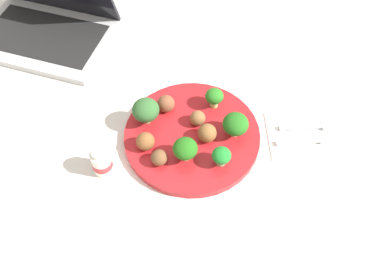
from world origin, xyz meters
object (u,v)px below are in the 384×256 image
(broccoli_floret_front_left, at_px, (221,156))
(broccoli_floret_center, at_px, (185,149))
(broccoli_floret_near_rim, at_px, (214,97))
(yogurt_bottle, at_px, (102,162))
(fork, at_px, (311,126))
(meatball_mid_left, at_px, (145,141))
(meatball_center, at_px, (207,133))
(broccoli_floret_front_right, at_px, (236,124))
(meatball_back_left, at_px, (166,104))
(laptop, at_px, (46,22))
(broccoli_floret_mid_left, at_px, (146,110))
(meatball_back_right, at_px, (159,158))
(meatball_front_right, at_px, (198,118))
(plate, at_px, (192,136))
(napkin, at_px, (309,135))
(knife, at_px, (314,140))

(broccoli_floret_front_left, bearing_deg, broccoli_floret_center, 162.23)
(broccoli_floret_near_rim, bearing_deg, broccoli_floret_front_left, -94.67)
(yogurt_bottle, bearing_deg, fork, 5.14)
(broccoli_floret_front_left, bearing_deg, meatball_mid_left, 157.05)
(broccoli_floret_center, bearing_deg, meatball_mid_left, 152.71)
(meatball_center, bearing_deg, broccoli_floret_front_right, 2.46)
(broccoli_floret_front_left, distance_m, meatball_back_left, 0.17)
(yogurt_bottle, distance_m, laptop, 0.44)
(broccoli_floret_center, height_order, broccoli_floret_mid_left, broccoli_floret_mid_left)
(broccoli_floret_front_right, height_order, meatball_back_right, broccoli_floret_front_right)
(meatball_front_right, height_order, meatball_center, meatball_center)
(meatball_center, distance_m, laptop, 0.51)
(plate, relative_size, broccoli_floret_front_left, 6.58)
(meatball_center, bearing_deg, meatball_back_right, -157.37)
(plate, bearing_deg, broccoli_floret_front_right, -9.17)
(fork, relative_size, yogurt_bottle, 1.84)
(plate, distance_m, yogurt_bottle, 0.19)
(meatball_center, height_order, yogurt_bottle, yogurt_bottle)
(broccoli_floret_mid_left, height_order, yogurt_bottle, broccoli_floret_mid_left)
(broccoli_floret_near_rim, height_order, napkin, broccoli_floret_near_rim)
(broccoli_floret_near_rim, distance_m, yogurt_bottle, 0.27)
(broccoli_floret_near_rim, height_order, meatball_mid_left, broccoli_floret_near_rim)
(plate, xyz_separation_m, meatball_center, (0.03, -0.02, 0.03))
(broccoli_floret_front_right, bearing_deg, meatball_back_left, 146.72)
(plate, relative_size, yogurt_bottle, 4.26)
(meatball_mid_left, distance_m, napkin, 0.34)
(meatball_back_left, height_order, knife, meatball_back_left)
(plate, relative_size, meatball_mid_left, 7.50)
(broccoli_floret_front_left, height_order, meatball_front_right, broccoli_floret_front_left)
(meatball_back_right, bearing_deg, yogurt_bottle, 175.83)
(plate, xyz_separation_m, meatball_mid_left, (-0.10, -0.02, 0.03))
(meatball_front_right, relative_size, yogurt_bottle, 0.50)
(broccoli_floret_front_left, relative_size, meatball_front_right, 1.31)
(meatball_back_left, relative_size, yogurt_bottle, 0.57)
(fork, xyz_separation_m, knife, (-0.00, -0.04, -0.00))
(plate, height_order, laptop, laptop)
(meatball_center, xyz_separation_m, fork, (0.22, 0.01, -0.03))
(broccoli_floret_center, bearing_deg, meatball_back_left, 100.43)
(meatball_front_right, bearing_deg, broccoli_floret_near_rim, 44.61)
(plate, bearing_deg, broccoli_floret_center, -110.75)
(plate, height_order, broccoli_floret_center, broccoli_floret_center)
(meatball_center, bearing_deg, yogurt_bottle, -170.86)
(yogurt_bottle, relative_size, laptop, 0.17)
(laptop, bearing_deg, broccoli_floret_center, -56.06)
(meatball_center, relative_size, knife, 0.27)
(plate, relative_size, knife, 1.92)
(plate, relative_size, fork, 2.32)
(broccoli_floret_mid_left, distance_m, meatball_front_right, 0.11)
(meatball_back_left, xyz_separation_m, fork, (0.30, -0.08, -0.03))
(plate, bearing_deg, yogurt_bottle, -164.65)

